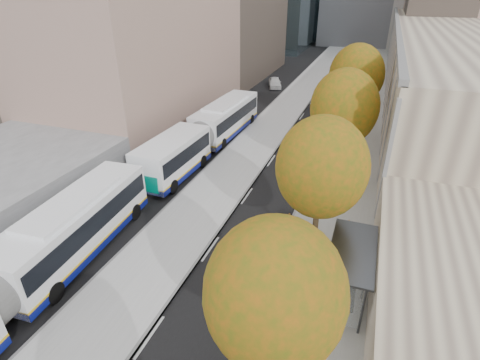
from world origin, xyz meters
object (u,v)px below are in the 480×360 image
at_px(bus_far, 207,132).
at_px(bus_near, 15,277).
at_px(bus_shelter, 356,259).
at_px(cyclist, 235,278).
at_px(distant_car, 275,83).

bearing_deg(bus_far, bus_near, -89.08).
bearing_deg(bus_near, bus_far, 85.04).
distance_m(bus_shelter, bus_far, 18.69).
relative_size(bus_far, cyclist, 8.67).
bearing_deg(distant_car, bus_shelter, -88.80).
relative_size(bus_near, distant_car, 4.50).
distance_m(bus_far, distant_car, 22.90).
relative_size(bus_shelter, distant_car, 1.11).
relative_size(bus_shelter, bus_far, 0.25).
xyz_separation_m(bus_shelter, distant_car, (-13.39, 36.22, -1.52)).
xyz_separation_m(bus_shelter, bus_far, (-13.08, 13.34, -0.57)).
xyz_separation_m(bus_far, cyclist, (8.09, -14.73, -0.85)).
distance_m(bus_near, cyclist, 9.36).
height_order(bus_shelter, cyclist, bus_shelter).
bearing_deg(cyclist, bus_near, -166.95).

